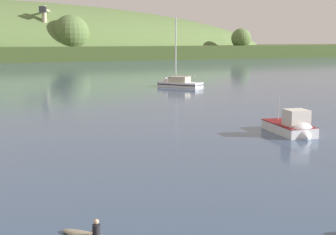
% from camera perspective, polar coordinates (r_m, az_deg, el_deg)
% --- Properties ---
extents(dockside_crane, '(7.49, 14.45, 22.00)m').
position_cam_1_polar(dockside_crane, '(210.69, -14.27, 9.58)').
color(dockside_crane, '#4C4C51').
rests_on(dockside_crane, ground).
extents(sailboat_midwater_white, '(7.15, 8.47, 13.04)m').
position_cam_1_polar(sailboat_midwater_white, '(83.58, 0.87, 3.86)').
color(sailboat_midwater_white, white).
rests_on(sailboat_midwater_white, ground).
extents(fishing_boat_moored, '(3.47, 6.49, 3.97)m').
position_cam_1_polar(fishing_boat_moored, '(42.56, 14.41, -1.35)').
color(fishing_boat_moored, white).
rests_on(fishing_boat_moored, ground).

